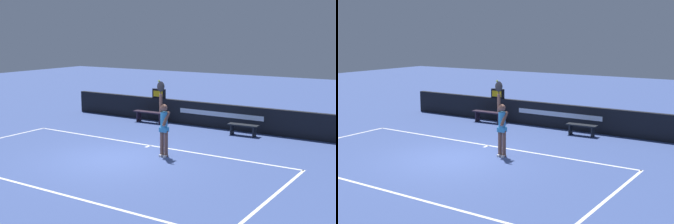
% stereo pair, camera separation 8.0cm
% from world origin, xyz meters
% --- Properties ---
extents(ground_plane, '(60.00, 60.00, 0.00)m').
position_xyz_m(ground_plane, '(0.00, 0.00, 0.00)').
color(ground_plane, '#384D8A').
extents(court_lines, '(11.42, 5.55, 0.00)m').
position_xyz_m(court_lines, '(0.00, -0.59, 0.00)').
color(court_lines, white).
rests_on(court_lines, ground).
extents(back_wall, '(14.52, 0.23, 1.06)m').
position_xyz_m(back_wall, '(0.00, 6.29, 0.53)').
color(back_wall, black).
rests_on(back_wall, ground).
extents(speed_display, '(0.65, 0.17, 0.44)m').
position_xyz_m(speed_display, '(-2.42, 6.29, 1.28)').
color(speed_display, black).
rests_on(speed_display, back_wall).
extents(tennis_player, '(0.47, 0.44, 2.54)m').
position_xyz_m(tennis_player, '(1.24, 1.14, 1.06)').
color(tennis_player, brown).
rests_on(tennis_player, ground).
extents(tennis_ball, '(0.06, 0.06, 0.06)m').
position_xyz_m(tennis_ball, '(1.00, 1.22, 2.52)').
color(tennis_ball, '#C9E733').
extents(courtside_bench_near, '(1.26, 0.42, 0.46)m').
position_xyz_m(courtside_bench_near, '(2.19, 5.49, 0.34)').
color(courtside_bench_near, black).
rests_on(courtside_bench_near, ground).
extents(courtside_bench_far, '(1.63, 0.42, 0.51)m').
position_xyz_m(courtside_bench_far, '(-2.51, 5.66, 0.39)').
color(courtside_bench_far, '#271B2A').
rests_on(courtside_bench_far, ground).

